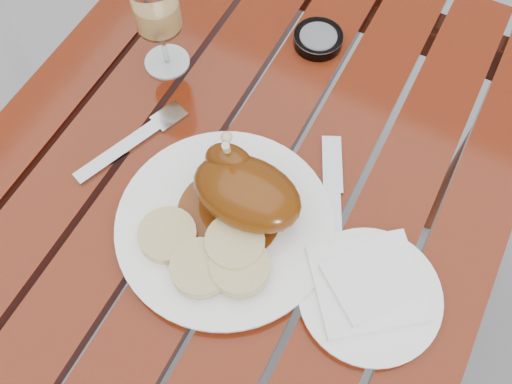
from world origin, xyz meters
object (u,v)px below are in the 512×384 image
at_px(table, 229,286).
at_px(side_plate, 369,296).
at_px(wine_glass, 160,24).
at_px(ashtray, 318,39).
at_px(dinner_plate, 225,225).

bearing_deg(table, side_plate, -6.84).
distance_m(table, side_plate, 0.46).
height_order(table, wine_glass, wine_glass).
bearing_deg(side_plate, ashtray, 123.06).
height_order(side_plate, ashtray, ashtray).
bearing_deg(side_plate, table, 173.16).
relative_size(table, dinner_plate, 3.83).
relative_size(table, side_plate, 6.11).
relative_size(wine_glass, side_plate, 0.92).
xyz_separation_m(dinner_plate, ashtray, (-0.03, 0.39, 0.00)).
relative_size(wine_glass, ashtray, 2.11).
bearing_deg(dinner_plate, side_plate, -0.28).
height_order(dinner_plate, wine_glass, wine_glass).
distance_m(table, ashtray, 0.53).
xyz_separation_m(table, wine_glass, (-0.21, 0.20, 0.47)).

